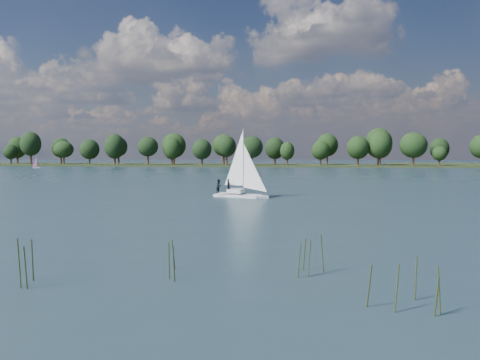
{
  "coord_description": "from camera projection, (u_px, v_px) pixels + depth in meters",
  "views": [
    {
      "loc": [
        16.28,
        -31.04,
        5.81
      ],
      "look_at": [
        5.84,
        34.19,
        2.5
      ],
      "focal_mm": 40.0,
      "sensor_mm": 36.0,
      "label": 1
    }
  ],
  "objects": [
    {
      "name": "ground",
      "position": [
        259.0,
        177.0,
        132.09
      ],
      "size": [
        700.0,
        700.0,
        0.0
      ],
      "primitive_type": "plane",
      "color": "#233342",
      "rests_on": "ground"
    },
    {
      "name": "far_shore",
      "position": [
        289.0,
        166.0,
        242.54
      ],
      "size": [
        660.0,
        40.0,
        1.5
      ],
      "primitive_type": "cube",
      "color": "black",
      "rests_on": "ground"
    },
    {
      "name": "sailboat",
      "position": [
        238.0,
        177.0,
        70.39
      ],
      "size": [
        7.47,
        4.56,
        9.52
      ],
      "rotation": [
        0.0,
        0.0,
        -0.38
      ],
      "color": "silver",
      "rests_on": "ground"
    },
    {
      "name": "dinghy_pink",
      "position": [
        37.0,
        165.0,
        212.24
      ],
      "size": [
        3.19,
        1.87,
        4.79
      ],
      "rotation": [
        0.0,
        0.0,
        0.25
      ],
      "color": "silver",
      "rests_on": "ground"
    },
    {
      "name": "treeline",
      "position": [
        282.0,
        148.0,
        238.03
      ],
      "size": [
        563.15,
        73.34,
        17.66
      ],
      "color": "black",
      "rests_on": "ground"
    }
  ]
}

